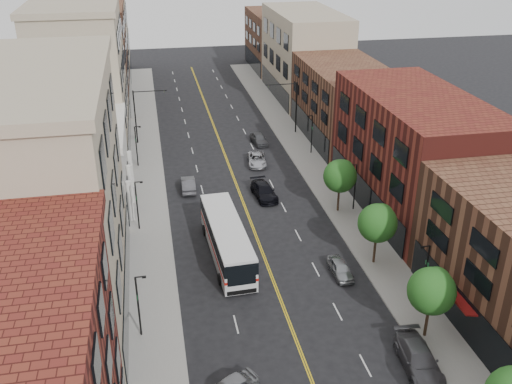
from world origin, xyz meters
TOP-DOWN VIEW (x-y plane):
  - sidewalk_left at (-10.00, 35.00)m, footprint 4.00×110.00m
  - sidewalk_right at (10.00, 35.00)m, footprint 4.00×110.00m
  - bldg_l_tanoffice at (-17.00, 13.00)m, footprint 10.00×22.00m
  - bldg_l_white at (-17.00, 31.00)m, footprint 10.00×14.00m
  - bldg_l_far_a at (-17.00, 48.00)m, footprint 10.00×20.00m
  - bldg_l_far_b at (-17.00, 68.00)m, footprint 10.00×20.00m
  - bldg_l_far_c at (-17.00, 86.00)m, footprint 10.00×16.00m
  - bldg_r_mid at (17.00, 24.00)m, footprint 10.00×22.00m
  - bldg_r_far_a at (17.00, 45.00)m, footprint 10.00×20.00m
  - bldg_r_far_b at (17.00, 66.00)m, footprint 10.00×22.00m
  - bldg_r_far_c at (17.00, 86.00)m, footprint 10.00×18.00m
  - tree_r_1 at (9.39, 4.07)m, footprint 3.40×3.40m
  - tree_r_2 at (9.39, 14.07)m, footprint 3.40×3.40m
  - tree_r_3 at (9.39, 24.07)m, footprint 3.40×3.40m
  - lamp_l_1 at (-10.95, 8.00)m, footprint 0.81×0.55m
  - lamp_l_2 at (-10.95, 24.00)m, footprint 0.81×0.55m
  - lamp_l_3 at (-10.95, 40.00)m, footprint 0.81×0.55m
  - lamp_r_1 at (10.95, 8.00)m, footprint 0.81×0.55m
  - lamp_r_2 at (10.95, 24.00)m, footprint 0.81×0.55m
  - lamp_r_3 at (10.95, 40.00)m, footprint 0.81×0.55m
  - signal_mast_left at (-10.27, 48.00)m, footprint 4.49×0.18m
  - signal_mast_right at (10.27, 48.00)m, footprint 4.49×0.18m
  - city_bus at (-3.25, 17.65)m, footprint 3.49×12.85m
  - car_parked_mid at (7.40, 1.09)m, footprint 2.63×5.58m
  - car_parked_far at (5.80, 12.80)m, footprint 1.60×3.79m
  - car_lane_behind at (-5.50, 32.10)m, footprint 1.63×4.36m
  - car_lane_a at (2.44, 28.71)m, footprint 2.55×5.26m
  - car_lane_b at (3.46, 37.93)m, footprint 2.79×4.98m
  - car_lane_c at (5.07, 44.86)m, footprint 2.08×4.28m

SIDE VIEW (x-z plane):
  - sidewalk_left at x=-10.00m, z-range 0.00..0.15m
  - sidewalk_right at x=10.00m, z-range 0.00..0.15m
  - car_parked_far at x=5.80m, z-range 0.00..1.28m
  - car_lane_b at x=3.46m, z-range 0.00..1.32m
  - car_lane_c at x=5.07m, z-range 0.00..1.41m
  - car_lane_behind at x=-5.50m, z-range 0.00..1.42m
  - car_lane_a at x=2.44m, z-range 0.00..1.47m
  - car_parked_mid at x=7.40m, z-range 0.00..1.57m
  - city_bus at x=-3.25m, z-range 0.27..3.54m
  - lamp_l_1 at x=-10.95m, z-range 0.45..5.50m
  - lamp_l_2 at x=-10.95m, z-range 0.45..5.50m
  - lamp_l_3 at x=-10.95m, z-range 0.45..5.50m
  - lamp_r_1 at x=10.95m, z-range 0.45..5.50m
  - lamp_r_2 at x=10.95m, z-range 0.45..5.50m
  - lamp_r_3 at x=10.95m, z-range 0.45..5.50m
  - bldg_l_white at x=-17.00m, z-range 0.00..8.00m
  - tree_r_1 at x=9.39m, z-range 1.33..6.92m
  - tree_r_2 at x=9.39m, z-range 1.33..6.92m
  - tree_r_3 at x=9.39m, z-range 1.33..6.92m
  - signal_mast_left at x=-10.27m, z-range 1.05..8.25m
  - signal_mast_right at x=10.27m, z-range 1.05..8.25m
  - bldg_r_far_a at x=17.00m, z-range 0.00..10.00m
  - bldg_r_far_c at x=17.00m, z-range 0.00..11.00m
  - bldg_r_mid at x=17.00m, z-range 0.00..12.00m
  - bldg_r_far_b at x=17.00m, z-range 0.00..14.00m
  - bldg_l_far_b at x=-17.00m, z-range 0.00..15.00m
  - bldg_l_tanoffice at x=-17.00m, z-range 0.00..18.00m
  - bldg_l_far_a at x=-17.00m, z-range 0.00..18.00m
  - bldg_l_far_c at x=-17.00m, z-range 0.00..20.00m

